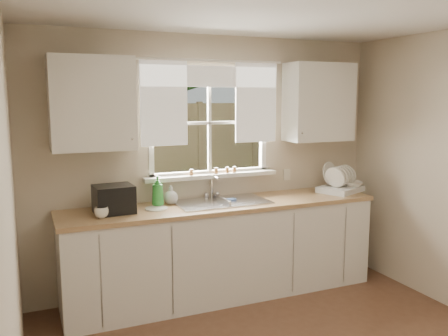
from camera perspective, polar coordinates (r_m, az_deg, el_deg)
name	(u,v)px	position (r m, az deg, el deg)	size (l,w,h in m)	color
room_walls	(336,209)	(2.94, 13.34, -4.85)	(3.62, 4.02, 2.50)	beige
window	(210,140)	(4.70, -1.69, 3.43)	(1.38, 0.16, 1.06)	white
curtains	(212,94)	(4.64, -1.48, 8.90)	(1.50, 0.03, 0.81)	white
base_cabinets	(223,251)	(4.63, -0.15, -9.97)	(3.00, 0.62, 0.87)	silver
countertop	(223,205)	(4.51, -0.15, -4.48)	(3.04, 0.65, 0.04)	#A98354
upper_cabinet_left	(92,104)	(4.22, -15.60, 7.48)	(0.70, 0.33, 0.80)	silver
upper_cabinet_right	(319,102)	(5.07, 11.33, 7.76)	(0.70, 0.33, 0.80)	silver
wall_outlet	(287,175)	(5.13, 7.58, -0.78)	(0.08, 0.01, 0.12)	beige
sill_jars	(218,171)	(4.71, -0.78, -0.32)	(0.50, 0.04, 0.06)	brown
backyard	(127,25)	(11.12, -11.56, 16.45)	(20.00, 10.00, 6.13)	#335421
sink	(221,210)	(4.55, -0.31, -5.03)	(0.88, 0.52, 0.40)	#B7B7BC
dish_rack	(340,185)	(5.16, 13.76, -1.95)	(0.55, 0.49, 0.31)	silver
bowl	(352,184)	(5.20, 15.20, -1.84)	(0.20, 0.20, 0.05)	white
soap_bottle_a	(158,191)	(4.38, -7.98, -2.77)	(0.11, 0.11, 0.29)	green
soap_bottle_b	(114,200)	(4.29, -13.13, -3.73)	(0.09, 0.09, 0.20)	blue
soap_bottle_c	(171,195)	(4.48, -6.41, -3.22)	(0.13, 0.13, 0.17)	beige
saucer	(156,209)	(4.30, -8.13, -4.85)	(0.20, 0.20, 0.01)	white
cup	(101,212)	(4.08, -14.53, -5.19)	(0.12, 0.12, 0.09)	white
black_appliance	(114,199)	(4.22, -13.13, -3.66)	(0.33, 0.28, 0.24)	black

